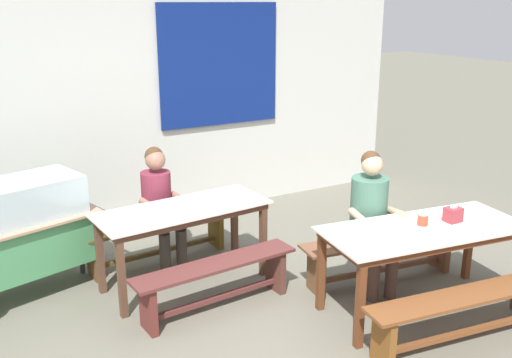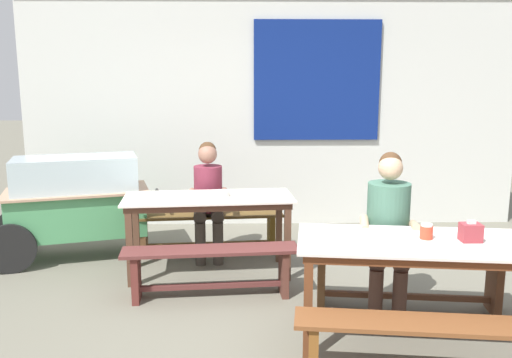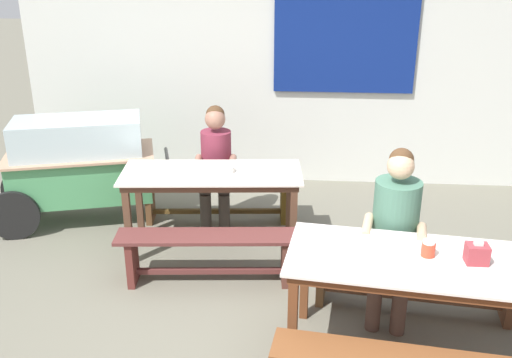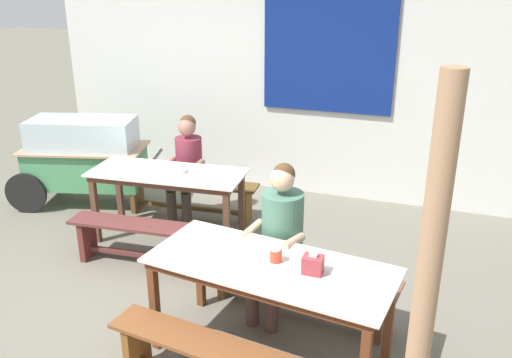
# 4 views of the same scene
# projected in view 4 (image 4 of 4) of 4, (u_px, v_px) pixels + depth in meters

# --- Properties ---
(ground_plane) EXTENTS (40.00, 40.00, 0.00)m
(ground_plane) POSITION_uv_depth(u_px,v_px,m) (188.00, 299.00, 4.81)
(ground_plane) COLOR #6A6758
(backdrop_wall) EXTENTS (6.30, 0.23, 3.04)m
(backdrop_wall) POSITION_uv_depth(u_px,v_px,m) (286.00, 69.00, 6.76)
(backdrop_wall) COLOR silver
(backdrop_wall) RESTS_ON ground_plane
(dining_table_far) EXTENTS (1.66, 0.78, 0.77)m
(dining_table_far) POSITION_uv_depth(u_px,v_px,m) (168.00, 179.00, 5.67)
(dining_table_far) COLOR silver
(dining_table_far) RESTS_ON ground_plane
(dining_table_near) EXTENTS (1.85, 0.97, 0.77)m
(dining_table_near) POSITION_uv_depth(u_px,v_px,m) (270.00, 273.00, 3.88)
(dining_table_near) COLOR silver
(dining_table_near) RESTS_ON ground_plane
(bench_far_back) EXTENTS (1.64, 0.43, 0.45)m
(bench_far_back) POSITION_uv_depth(u_px,v_px,m) (190.00, 193.00, 6.35)
(bench_far_back) COLOR brown
(bench_far_back) RESTS_ON ground_plane
(bench_far_front) EXTENTS (1.54, 0.42, 0.45)m
(bench_far_front) POSITION_uv_depth(u_px,v_px,m) (145.00, 237.00, 5.27)
(bench_far_front) COLOR brown
(bench_far_front) RESTS_ON ground_plane
(bench_near_back) EXTENTS (1.67, 0.52, 0.45)m
(bench_near_back) POSITION_uv_depth(u_px,v_px,m) (300.00, 282.00, 4.52)
(bench_near_back) COLOR brown
(bench_near_back) RESTS_ON ground_plane
(food_cart) EXTENTS (1.89, 1.13, 1.08)m
(food_cart) POSITION_uv_depth(u_px,v_px,m) (83.00, 155.00, 6.61)
(food_cart) COLOR #4B975E
(food_cart) RESTS_ON ground_plane
(person_center_facing) EXTENTS (0.43, 0.56, 1.23)m
(person_center_facing) POSITION_uv_depth(u_px,v_px,m) (187.00, 163.00, 6.13)
(person_center_facing) COLOR #3F3831
(person_center_facing) RESTS_ON ground_plane
(person_right_near_table) EXTENTS (0.50, 0.56, 1.31)m
(person_right_near_table) POSITION_uv_depth(u_px,v_px,m) (279.00, 233.00, 4.39)
(person_right_near_table) COLOR #4E352C
(person_right_near_table) RESTS_ON ground_plane
(tissue_box) EXTENTS (0.14, 0.11, 0.15)m
(tissue_box) POSITION_uv_depth(u_px,v_px,m) (313.00, 264.00, 3.72)
(tissue_box) COLOR #9A343C
(tissue_box) RESTS_ON dining_table_near
(condiment_jar) EXTENTS (0.09, 0.09, 0.11)m
(condiment_jar) POSITION_uv_depth(u_px,v_px,m) (276.00, 255.00, 3.87)
(condiment_jar) COLOR #E24229
(condiment_jar) RESTS_ON dining_table_near
(soup_bowl) EXTENTS (0.17, 0.17, 0.05)m
(soup_bowl) POSITION_uv_depth(u_px,v_px,m) (178.00, 170.00, 5.60)
(soup_bowl) COLOR silver
(soup_bowl) RESTS_ON dining_table_far
(wooden_support_post) EXTENTS (0.12, 0.12, 2.35)m
(wooden_support_post) POSITION_uv_depth(u_px,v_px,m) (423.00, 311.00, 2.63)
(wooden_support_post) COLOR tan
(wooden_support_post) RESTS_ON ground_plane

